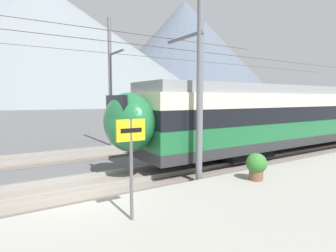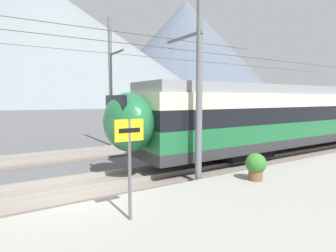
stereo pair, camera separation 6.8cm
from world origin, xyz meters
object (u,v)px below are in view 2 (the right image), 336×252
catenary_mast_far_side (111,81)px  potted_plant_platform_edge (256,165)px  catenary_mast_mid (197,66)px  train_far_track (336,107)px  train_near_platform (326,113)px  platform_sign (129,147)px

catenary_mast_far_side → potted_plant_platform_edge: 11.63m
catenary_mast_mid → potted_plant_platform_edge: size_ratio=44.15×
train_far_track → catenary_mast_mid: catenary_mast_mid is taller
train_far_track → catenary_mast_far_side: (-24.22, 1.97, 2.11)m
catenary_mast_far_side → train_near_platform: bearing=-33.5°
platform_sign → potted_plant_platform_edge: platform_sign is taller
train_near_platform → train_far_track: same height
train_far_track → catenary_mast_mid: bearing=-162.9°
train_near_platform → potted_plant_platform_edge: size_ratio=30.60×
train_near_platform → potted_plant_platform_edge: (-10.55, -3.33, -1.35)m
train_far_track → catenary_mast_mid: 25.75m
catenary_mast_far_side → platform_sign: size_ratio=17.78×
train_far_track → potted_plant_platform_edge: bearing=-158.6°
catenary_mast_mid → potted_plant_platform_edge: 4.02m
potted_plant_platform_edge → catenary_mast_mid: bearing=133.1°
train_far_track → potted_plant_platform_edge: (-23.11, -9.07, -1.35)m
catenary_mast_mid → potted_plant_platform_edge: bearing=-46.9°
train_far_track → potted_plant_platform_edge: train_far_track is taller
platform_sign → catenary_mast_far_side: bearing=71.5°
train_near_platform → potted_plant_platform_edge: 11.15m
train_far_track → platform_sign: bearing=-161.1°
train_near_platform → catenary_mast_mid: size_ratio=0.69×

